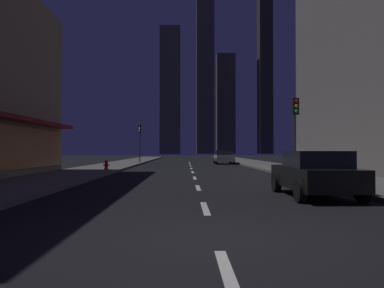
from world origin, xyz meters
The scene contains 14 objects.
ground_plane centered at (0.00, 32.00, -0.05)m, with size 78.00×136.00×0.10m, color black.
sidewalk_right centered at (7.00, 32.00, 0.07)m, with size 4.00×76.00×0.15m, color #605E59.
sidewalk_left centered at (-7.00, 32.00, 0.07)m, with size 4.00×76.00×0.15m, color #605E59.
lane_marking_center centered at (0.00, 18.80, 0.01)m, with size 0.16×43.80×0.01m.
skyscraper_distant_tall centered at (-5.98, 133.76, 23.28)m, with size 7.40×6.81×46.56m, color #5C5845.
skyscraper_distant_mid centered at (7.63, 147.42, 32.99)m, with size 7.00×6.99×65.97m, color brown.
skyscraper_distant_short centered at (16.67, 154.26, 21.02)m, with size 7.70×5.44×42.03m, color brown.
skyscraper_distant_slender centered at (31.54, 145.65, 38.46)m, with size 5.22×6.61×76.93m, color #363329.
car_parked_near centered at (3.60, 5.55, 0.74)m, with size 1.98×4.24×1.45m.
car_parked_far centered at (3.60, 33.89, 0.74)m, with size 1.98×4.24×1.45m.
fire_hydrant_far_left centered at (-5.90, 19.77, 0.45)m, with size 0.42×0.30×0.65m.
traffic_light_near_right centered at (5.50, 14.19, 3.19)m, with size 0.32×0.48×4.20m.
traffic_light_far_left centered at (-5.50, 35.56, 3.19)m, with size 0.32×0.48×4.20m.
street_lamp_right centered at (5.38, 4.75, 5.07)m, with size 1.96×0.56×6.58m.
Camera 1 is at (-0.51, -6.46, 1.48)m, focal length 35.75 mm.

